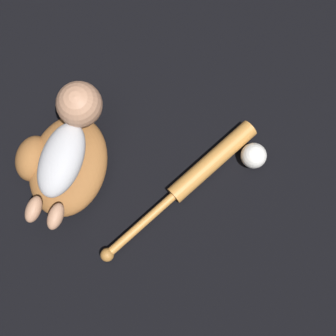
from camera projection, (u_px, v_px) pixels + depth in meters
ground_plane at (76, 159)px, 1.32m from camera, size 6.00×6.00×0.00m
baseball_glove at (63, 164)px, 1.27m from camera, size 0.32×0.28×0.09m
baby_figure at (69, 136)px, 1.19m from camera, size 0.38×0.13×0.12m
baseball_bat at (197, 175)px, 1.29m from camera, size 0.50×0.27×0.05m
baseball at (254, 156)px, 1.29m from camera, size 0.07×0.07×0.07m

